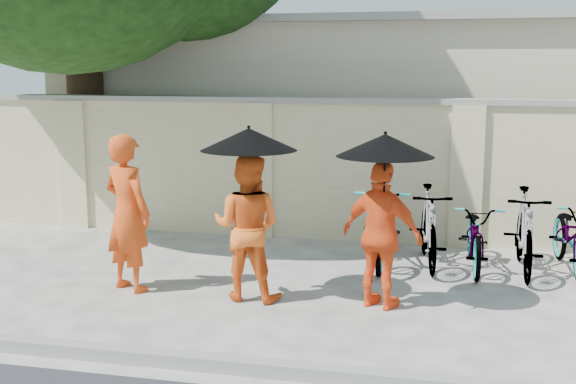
# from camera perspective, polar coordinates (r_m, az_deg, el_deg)

# --- Properties ---
(ground) EXTENTS (80.00, 80.00, 0.00)m
(ground) POSITION_cam_1_polar(r_m,az_deg,el_deg) (7.80, -1.07, -9.01)
(ground) COLOR beige
(kerb) EXTENTS (40.00, 0.16, 0.12)m
(kerb) POSITION_cam_1_polar(r_m,az_deg,el_deg) (6.26, -4.91, -13.41)
(kerb) COLOR gray
(kerb) RESTS_ON ground
(compound_wall) EXTENTS (20.00, 0.30, 2.00)m
(compound_wall) POSITION_cam_1_polar(r_m,az_deg,el_deg) (10.50, 8.43, 1.45)
(compound_wall) COLOR beige
(compound_wall) RESTS_ON ground
(building_behind) EXTENTS (14.00, 6.00, 3.20)m
(building_behind) POSITION_cam_1_polar(r_m,az_deg,el_deg) (14.19, 13.76, 5.91)
(building_behind) COLOR beige
(building_behind) RESTS_ON ground
(monk_left) EXTENTS (0.77, 0.66, 1.79)m
(monk_left) POSITION_cam_1_polar(r_m,az_deg,el_deg) (8.34, -12.57, -1.63)
(monk_left) COLOR #E64A15
(monk_left) RESTS_ON ground
(monk_center) EXTENTS (0.82, 0.66, 1.61)m
(monk_center) POSITION_cam_1_polar(r_m,az_deg,el_deg) (7.86, -3.25, -2.78)
(monk_center) COLOR orange
(monk_center) RESTS_ON ground
(parasol_center) EXTENTS (1.03, 1.03, 0.98)m
(parasol_center) POSITION_cam_1_polar(r_m,az_deg,el_deg) (7.61, -3.12, 4.18)
(parasol_center) COLOR black
(parasol_center) RESTS_ON ground
(monk_right) EXTENTS (1.00, 0.72, 1.57)m
(monk_right) POSITION_cam_1_polar(r_m,az_deg,el_deg) (7.62, 7.42, -3.41)
(monk_right) COLOR #FF581D
(monk_right) RESTS_ON ground
(parasol_right) EXTENTS (1.01, 1.01, 0.97)m
(parasol_right) POSITION_cam_1_polar(r_m,az_deg,el_deg) (7.38, 7.69, 3.67)
(parasol_right) COLOR black
(parasol_right) RESTS_ON ground
(bike_0) EXTENTS (0.78, 1.98, 1.02)m
(bike_0) POSITION_cam_1_polar(r_m,az_deg,el_deg) (9.42, 7.53, -2.52)
(bike_0) COLOR #989BAF
(bike_0) RESTS_ON ground
(bike_1) EXTENTS (0.69, 1.74, 1.02)m
(bike_1) POSITION_cam_1_polar(r_m,az_deg,el_deg) (9.37, 11.06, -2.71)
(bike_1) COLOR #989BAF
(bike_1) RESTS_ON ground
(bike_2) EXTENTS (0.65, 1.68, 0.87)m
(bike_2) POSITION_cam_1_polar(r_m,az_deg,el_deg) (9.35, 14.59, -3.35)
(bike_2) COLOR #989BAF
(bike_2) RESTS_ON ground
(bike_3) EXTENTS (0.49, 1.73, 1.04)m
(bike_3) POSITION_cam_1_polar(r_m,az_deg,el_deg) (9.33, 18.19, -3.01)
(bike_3) COLOR #989BAF
(bike_3) RESTS_ON ground
(bike_4) EXTENTS (0.75, 1.79, 0.92)m
(bike_4) POSITION_cam_1_polar(r_m,az_deg,el_deg) (9.60, 21.52, -3.25)
(bike_4) COLOR #989BAF
(bike_4) RESTS_ON ground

